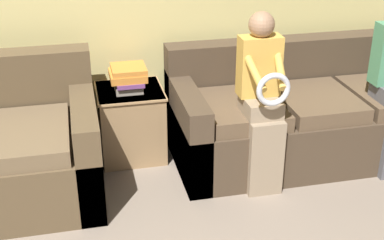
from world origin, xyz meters
name	(u,v)px	position (x,y,z in m)	size (l,w,h in m)	color
couch_main	(306,115)	(1.74, 2.59, 0.30)	(2.04, 0.90, 0.82)	#473828
child_left_seated	(262,96)	(1.23, 2.23, 0.66)	(0.28, 0.37, 1.20)	gray
side_shelf	(131,122)	(0.43, 2.83, 0.28)	(0.49, 0.48, 0.54)	#9E7A51
book_stack	(128,77)	(0.42, 2.84, 0.63)	(0.26, 0.29, 0.18)	gray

